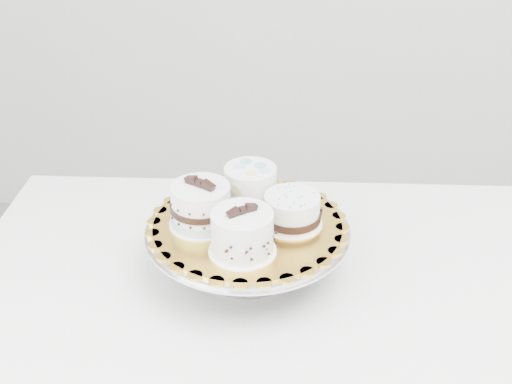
# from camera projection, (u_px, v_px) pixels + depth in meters

# --- Properties ---
(table) EXTENTS (1.21, 0.81, 0.75)m
(table) POSITION_uv_depth(u_px,v_px,m) (276.00, 320.00, 1.22)
(table) COLOR white
(table) RESTS_ON floor
(cake_stand) EXTENTS (0.38, 0.38, 0.10)m
(cake_stand) POSITION_uv_depth(u_px,v_px,m) (248.00, 240.00, 1.19)
(cake_stand) COLOR gray
(cake_stand) RESTS_ON table
(cake_board) EXTENTS (0.46, 0.46, 0.01)m
(cake_board) POSITION_uv_depth(u_px,v_px,m) (248.00, 225.00, 1.17)
(cake_board) COLOR gold
(cake_board) RESTS_ON cake_stand
(cake_swirl) EXTENTS (0.15, 0.15, 0.09)m
(cake_swirl) POSITION_uv_depth(u_px,v_px,m) (242.00, 234.00, 1.07)
(cake_swirl) COLOR white
(cake_swirl) RESTS_ON cake_board
(cake_banded) EXTENTS (0.15, 0.15, 0.10)m
(cake_banded) POSITION_uv_depth(u_px,v_px,m) (201.00, 207.00, 1.15)
(cake_banded) COLOR white
(cake_banded) RESTS_ON cake_board
(cake_dots) EXTENTS (0.12, 0.12, 0.07)m
(cake_dots) POSITION_uv_depth(u_px,v_px,m) (250.00, 185.00, 1.22)
(cake_dots) COLOR white
(cake_dots) RESTS_ON cake_board
(cake_ribbon) EXTENTS (0.12, 0.11, 0.06)m
(cake_ribbon) POSITION_uv_depth(u_px,v_px,m) (292.00, 211.00, 1.15)
(cake_ribbon) COLOR white
(cake_ribbon) RESTS_ON cake_board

